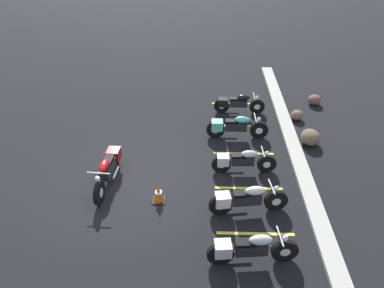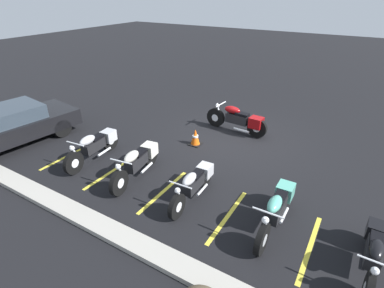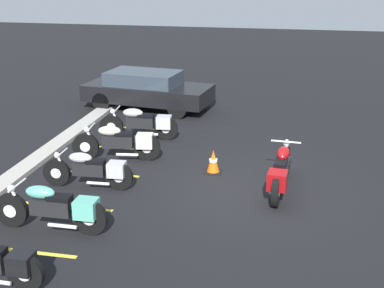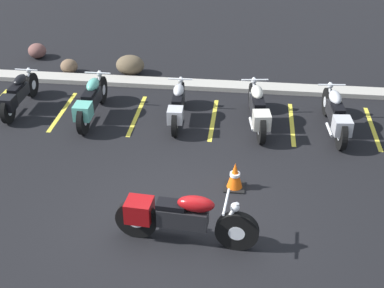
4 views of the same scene
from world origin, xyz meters
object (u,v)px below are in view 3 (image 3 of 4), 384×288
motorcycle_maroon_featured (281,171)px  traffic_cone (213,162)px  parked_bike_2 (92,170)px  parked_bike_3 (120,142)px  parked_bike_4 (142,123)px  parked_bike_1 (55,208)px  car_black (147,89)px

motorcycle_maroon_featured → traffic_cone: (0.86, 1.65, -0.24)m
motorcycle_maroon_featured → parked_bike_2: size_ratio=1.15×
motorcycle_maroon_featured → parked_bike_3: motorcycle_maroon_featured is taller
parked_bike_4 → traffic_cone: (-2.14, -2.41, -0.21)m
motorcycle_maroon_featured → parked_bike_1: (-2.65, 4.08, -0.03)m
car_black → parked_bike_1: bearing=-77.6°
motorcycle_maroon_featured → parked_bike_4: bearing=57.7°
parked_bike_3 → car_black: 5.03m
parked_bike_1 → motorcycle_maroon_featured: bearing=-147.0°
motorcycle_maroon_featured → parked_bike_1: 4.87m
parked_bike_2 → parked_bike_3: 1.86m
motorcycle_maroon_featured → parked_bike_3: bearing=77.2°
motorcycle_maroon_featured → parked_bike_3: (1.26, 4.12, -0.03)m
parked_bike_4 → traffic_cone: parked_bike_4 is taller
motorcycle_maroon_featured → parked_bike_2: motorcycle_maroon_featured is taller
traffic_cone → parked_bike_4: bearing=48.4°
parked_bike_1 → parked_bike_3: parked_bike_1 is taller
car_black → traffic_cone: (-5.37, -3.21, -0.42)m
parked_bike_1 → parked_bike_4: (5.65, -0.02, -0.00)m
motorcycle_maroon_featured → traffic_cone: motorcycle_maroon_featured is taller
parked_bike_1 → car_black: 8.91m
parked_bike_4 → car_black: 3.33m
parked_bike_4 → parked_bike_1: bearing=84.6°
parked_bike_2 → parked_bike_1: bearing=90.1°
parked_bike_2 → parked_bike_4: parked_bike_4 is taller
parked_bike_2 → car_black: size_ratio=0.47×
parked_bike_2 → car_black: car_black is taller
parked_bike_3 → car_black: size_ratio=0.51×
parked_bike_1 → traffic_cone: size_ratio=4.02×
parked_bike_1 → traffic_cone: bearing=-124.8°
parked_bike_2 → car_black: bearing=-86.5°
parked_bike_2 → parked_bike_4: bearing=-94.0°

